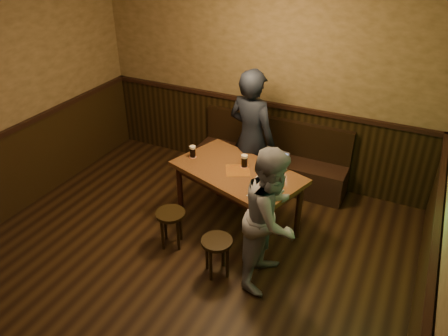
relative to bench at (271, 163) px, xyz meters
name	(u,v)px	position (x,y,z in m)	size (l,w,h in m)	color
room	(152,193)	(-0.29, -2.53, 0.89)	(5.04, 6.04, 2.84)	black
bench	(271,163)	(0.00, 0.00, 0.00)	(2.20, 0.50, 0.95)	black
pub_table	(238,178)	(0.00, -1.20, 0.40)	(1.73, 1.30, 0.82)	#532E17
stool_left	(171,219)	(-0.55, -1.88, 0.06)	(0.45, 0.45, 0.47)	black
stool_right	(217,247)	(0.16, -2.07, 0.06)	(0.36, 0.36, 0.46)	black
pint_left	(193,152)	(-0.65, -1.15, 0.59)	(0.10, 0.10, 0.16)	#B33716
pint_mid	(244,161)	(0.03, -1.09, 0.59)	(0.10, 0.10, 0.16)	#B33716
pint_right	(266,182)	(0.44, -1.43, 0.59)	(0.10, 0.10, 0.16)	#B33716
laptop	(274,164)	(0.37, -0.97, 0.57)	(0.36, 0.31, 0.22)	silver
menu	(258,196)	(0.43, -1.61, 0.51)	(0.22, 0.15, 0.00)	silver
person_suit	(251,139)	(-0.09, -0.59, 0.63)	(0.69, 0.45, 1.88)	black
person_grey	(271,218)	(0.68, -1.87, 0.48)	(0.77, 0.60, 1.58)	gray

